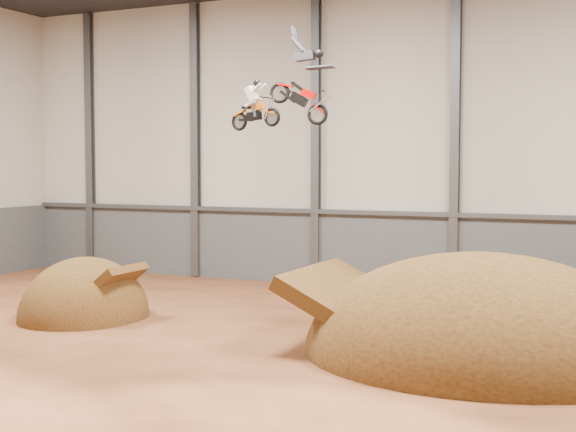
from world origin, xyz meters
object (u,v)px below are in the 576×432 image
Objects in this scene: takeoff_ramp at (85,318)px; landing_ramp at (481,356)px; fmx_rider_b at (294,75)px; fmx_rider_a at (256,102)px.

takeoff_ramp is 14.87m from landing_ramp.
fmx_rider_b is (8.30, 0.79, 8.81)m from takeoff_ramp.
fmx_rider_a is 0.68× the size of fmx_rider_b.
takeoff_ramp is 1.80× the size of fmx_rider_b.
takeoff_ramp is at bearing -168.22° from fmx_rider_a.
fmx_rider_a is (7.14, 0.26, 7.91)m from takeoff_ramp.
fmx_rider_a is at bearing 2.12° from takeoff_ramp.
landing_ramp is 11.01m from fmx_rider_b.
takeoff_ramp is at bearing -179.97° from landing_ramp.
fmx_rider_b is at bearing 33.97° from fmx_rider_a.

